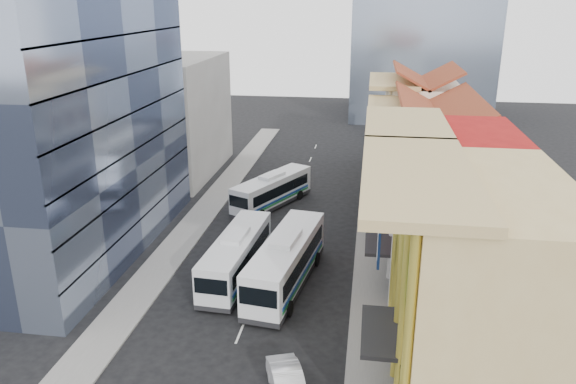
% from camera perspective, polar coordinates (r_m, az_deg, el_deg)
% --- Properties ---
extents(sidewalk_right, '(3.00, 90.00, 0.15)m').
position_cam_1_polar(sidewalk_right, '(49.09, 8.62, -5.88)').
color(sidewalk_right, slate).
rests_on(sidewalk_right, ground).
extents(sidewalk_left, '(3.00, 90.00, 0.15)m').
position_cam_1_polar(sidewalk_left, '(51.69, -10.63, -4.67)').
color(sidewalk_left, slate).
rests_on(sidewalk_left, ground).
extents(shophouse_tan, '(8.00, 14.00, 12.00)m').
position_cam_1_polar(shophouse_tan, '(31.84, 19.06, -9.41)').
color(shophouse_tan, tan).
rests_on(shophouse_tan, ground).
extents(shophouse_red, '(8.00, 10.00, 12.00)m').
position_cam_1_polar(shophouse_red, '(42.65, 16.38, -1.76)').
color(shophouse_red, '#A21512').
rests_on(shophouse_red, ground).
extents(shophouse_cream_near, '(8.00, 9.00, 10.00)m').
position_cam_1_polar(shophouse_cream_near, '(51.88, 14.99, 0.91)').
color(shophouse_cream_near, white).
rests_on(shophouse_cream_near, ground).
extents(shophouse_cream_mid, '(8.00, 9.00, 10.00)m').
position_cam_1_polar(shophouse_cream_mid, '(60.46, 14.14, 3.55)').
color(shophouse_cream_mid, white).
rests_on(shophouse_cream_mid, ground).
extents(shophouse_cream_far, '(8.00, 12.00, 11.00)m').
position_cam_1_polar(shophouse_cream_far, '(70.49, 13.44, 6.20)').
color(shophouse_cream_far, white).
rests_on(shophouse_cream_far, ground).
extents(office_tower, '(12.00, 26.00, 30.00)m').
position_cam_1_polar(office_tower, '(48.69, -22.58, 11.05)').
color(office_tower, '#424D69').
rests_on(office_tower, ground).
extents(office_block_far, '(10.00, 18.00, 14.00)m').
position_cam_1_polar(office_block_far, '(70.12, -11.60, 7.53)').
color(office_block_far, gray).
rests_on(office_block_far, ground).
extents(bus_left_near, '(3.49, 11.77, 3.72)m').
position_cam_1_polar(bus_left_near, '(43.74, -5.27, -6.39)').
color(bus_left_near, silver).
rests_on(bus_left_near, ground).
extents(bus_left_far, '(7.16, 11.12, 3.56)m').
position_cam_1_polar(bus_left_far, '(58.22, -1.63, 0.22)').
color(bus_left_far, silver).
rests_on(bus_left_far, ground).
extents(bus_right, '(4.71, 13.05, 4.09)m').
position_cam_1_polar(bus_right, '(42.25, -0.21, -6.98)').
color(bus_right, silver).
rests_on(bus_right, ground).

